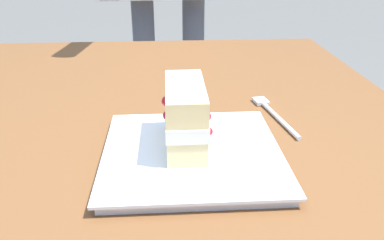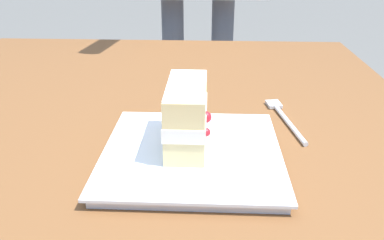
# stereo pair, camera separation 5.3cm
# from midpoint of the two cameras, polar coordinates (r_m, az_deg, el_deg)

# --- Properties ---
(dessert_plate) EXTENTS (0.24, 0.24, 0.02)m
(dessert_plate) POSITION_cam_midpoint_polar(r_m,az_deg,el_deg) (0.55, -2.75, -5.01)
(dessert_plate) COLOR white
(dessert_plate) RESTS_ON patio_table
(cake_slice) EXTENTS (0.13, 0.07, 0.09)m
(cake_slice) POSITION_cam_midpoint_polar(r_m,az_deg,el_deg) (0.54, -3.76, 0.63)
(cake_slice) COLOR #EAD18C
(cake_slice) RESTS_ON dessert_plate
(dessert_fork) EXTENTS (0.17, 0.04, 0.01)m
(dessert_fork) POSITION_cam_midpoint_polar(r_m,az_deg,el_deg) (0.69, 9.53, 0.93)
(dessert_fork) COLOR silver
(dessert_fork) RESTS_ON patio_table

